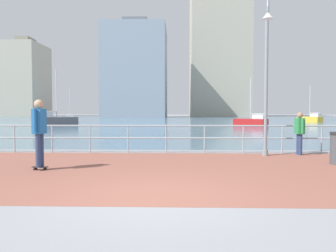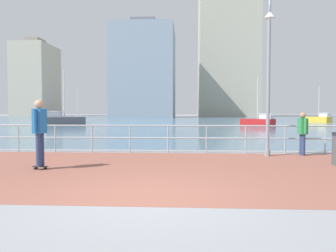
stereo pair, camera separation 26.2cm
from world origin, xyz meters
The scene contains 14 objects.
ground centered at (0.00, 40.00, 0.00)m, with size 220.00×220.00×0.00m, color gray.
brick_paving centered at (0.00, 2.78, 0.00)m, with size 28.00×6.81×0.01m, color #935647.
harbor_water centered at (0.00, 51.19, 0.00)m, with size 180.00×88.00×0.00m, color slate.
waterfront_railing centered at (0.00, 6.19, 0.71)m, with size 25.25×0.06×1.03m.
lamppost centered at (3.40, 5.43, 2.99)m, with size 0.39×0.81×5.41m.
skateboarder centered at (-3.15, 2.60, 1.11)m, with size 0.41×0.56×1.83m.
bystander centered at (4.68, 5.84, 0.86)m, with size 0.26×0.56×1.49m.
sailboat_blue centered at (-13.53, 36.64, 0.43)m, with size 2.01×3.35×4.50m.
sailboat_ivory centered at (7.97, 28.14, 0.47)m, with size 3.26×3.26×4.94m.
sailboat_red centered at (18.93, 40.71, 0.48)m, with size 2.62×3.71×5.05m.
sailboat_navy centered at (-12.48, 28.62, 0.57)m, with size 4.15×3.61×5.93m.
tower_beige centered at (-46.68, 96.16, 11.26)m, with size 10.26×15.12×24.18m.
tower_concrete centered at (12.49, 92.49, 18.68)m, with size 16.50×16.73×39.02m.
tower_slate centered at (-10.01, 77.40, 11.31)m, with size 15.09×16.50×24.27m.
Camera 2 is at (0.68, -5.78, 1.53)m, focal length 35.30 mm.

